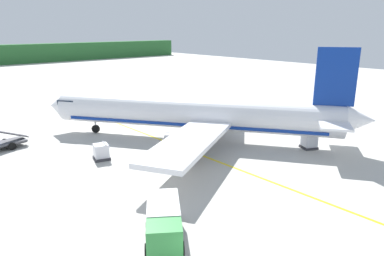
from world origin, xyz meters
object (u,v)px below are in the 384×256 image
object	(u,v)px
cargo_container_near	(309,140)
crew_loader_left	(193,155)
airliner_foreground	(197,115)
service_truck_fuel	(164,222)
cargo_container_mid	(101,152)
crew_marshaller	(304,133)

from	to	relation	value
cargo_container_near	crew_loader_left	world-z (taller)	cargo_container_near
airliner_foreground	cargo_container_near	size ratio (longest dim) A/B	16.23
service_truck_fuel	crew_loader_left	world-z (taller)	service_truck_fuel
cargo_container_mid	crew_loader_left	xyz separation A→B (m)	(6.62, -7.58, 0.12)
airliner_foreground	cargo_container_near	xyz separation A→B (m)	(7.98, -11.19, -2.39)
cargo_container_near	cargo_container_mid	world-z (taller)	cargo_container_near
airliner_foreground	cargo_container_mid	bearing A→B (deg)	171.63
service_truck_fuel	cargo_container_near	distance (m)	24.91
cargo_container_near	cargo_container_mid	bearing A→B (deg)	147.40
airliner_foreground	crew_loader_left	world-z (taller)	airliner_foreground
airliner_foreground	cargo_container_mid	world-z (taller)	airliner_foreground
airliner_foreground	cargo_container_near	world-z (taller)	airliner_foreground
airliner_foreground	service_truck_fuel	xyz separation A→B (m)	(-16.63, -15.09, -1.96)
cargo_container_mid	crew_marshaller	xyz separation A→B (m)	(22.57, -11.01, 0.11)
service_truck_fuel	cargo_container_near	xyz separation A→B (m)	(24.60, 3.90, -0.43)
service_truck_fuel	crew_marshaller	bearing A→B (deg)	12.42
crew_marshaller	airliner_foreground	bearing A→B (deg)	137.97
cargo_container_near	crew_marshaller	xyz separation A→B (m)	(2.22, 2.00, -0.02)
service_truck_fuel	crew_marshaller	size ratio (longest dim) A/B	3.59
cargo_container_mid	crew_marshaller	distance (m)	25.11
cargo_container_near	cargo_container_mid	xyz separation A→B (m)	(-20.35, 13.01, -0.13)
cargo_container_near	crew_marshaller	size ratio (longest dim) A/B	1.34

